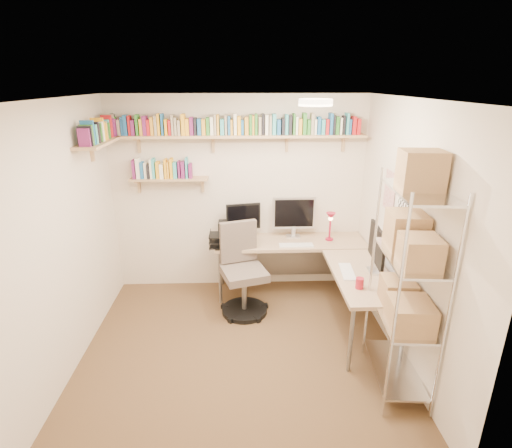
# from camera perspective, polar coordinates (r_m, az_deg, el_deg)

# --- Properties ---
(ground) EXTENTS (3.20, 3.20, 0.00)m
(ground) POSITION_cam_1_polar(r_m,az_deg,el_deg) (4.34, -2.32, -17.67)
(ground) COLOR #4D3821
(ground) RESTS_ON ground
(room_shell) EXTENTS (3.24, 3.04, 2.52)m
(room_shell) POSITION_cam_1_polar(r_m,az_deg,el_deg) (3.62, -2.58, 2.20)
(room_shell) COLOR beige
(room_shell) RESTS_ON ground
(wall_shelves) EXTENTS (3.12, 1.09, 0.80)m
(wall_shelves) POSITION_cam_1_polar(r_m,az_deg,el_deg) (4.81, -7.66, 12.31)
(wall_shelves) COLOR tan
(wall_shelves) RESTS_ON ground
(corner_desk) EXTENTS (1.95, 1.90, 1.27)m
(corner_desk) POSITION_cam_1_polar(r_m,az_deg,el_deg) (4.86, 5.83, -3.55)
(corner_desk) COLOR tan
(corner_desk) RESTS_ON ground
(office_chair) EXTENTS (0.60, 0.61, 1.09)m
(office_chair) POSITION_cam_1_polar(r_m,az_deg,el_deg) (4.77, -1.93, -7.41)
(office_chair) COLOR black
(office_chair) RESTS_ON ground
(wire_rack) EXTENTS (0.48, 0.87, 2.15)m
(wire_rack) POSITION_cam_1_polar(r_m,az_deg,el_deg) (3.54, 21.08, -4.62)
(wire_rack) COLOR silver
(wire_rack) RESTS_ON ground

